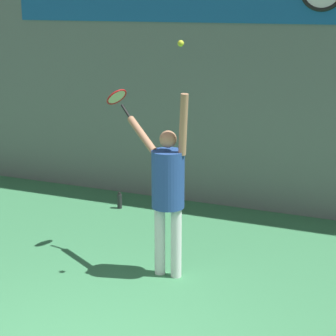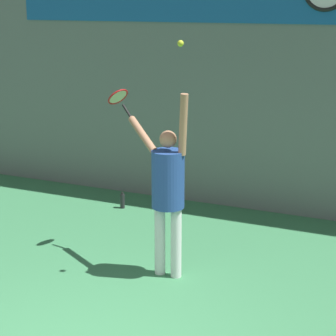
{
  "view_description": "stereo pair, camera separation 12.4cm",
  "coord_description": "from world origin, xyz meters",
  "views": [
    {
      "loc": [
        2.65,
        -3.93,
        3.28
      ],
      "look_at": [
        -0.02,
        2.39,
        1.37
      ],
      "focal_mm": 65.0,
      "sensor_mm": 36.0,
      "label": 1
    },
    {
      "loc": [
        2.76,
        -3.88,
        3.28
      ],
      "look_at": [
        -0.02,
        2.39,
        1.37
      ],
      "focal_mm": 65.0,
      "sensor_mm": 36.0,
      "label": 2
    }
  ],
  "objects": [
    {
      "name": "tennis_ball",
      "position": [
        0.16,
        2.32,
        2.81
      ],
      "size": [
        0.07,
        0.07,
        0.07
      ],
      "color": "#CCDB2D"
    },
    {
      "name": "tennis_player",
      "position": [
        -0.03,
        2.4,
        1.15
      ],
      "size": [
        1.01,
        0.66,
        2.26
      ],
      "color": "white",
      "rests_on": "ground_plane"
    },
    {
      "name": "water_bottle",
      "position": [
        -1.71,
        4.36,
        0.12
      ],
      "size": [
        0.08,
        0.08,
        0.27
      ],
      "color": "#262628",
      "rests_on": "ground_plane"
    },
    {
      "name": "back_wall",
      "position": [
        0.0,
        5.2,
        2.5
      ],
      "size": [
        18.0,
        0.1,
        5.0
      ],
      "color": "slate",
      "rests_on": "ground_plane"
    },
    {
      "name": "tennis_racket",
      "position": [
        -0.94,
        2.9,
        2.06
      ],
      "size": [
        0.42,
        0.35,
        0.37
      ],
      "color": "black"
    }
  ]
}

